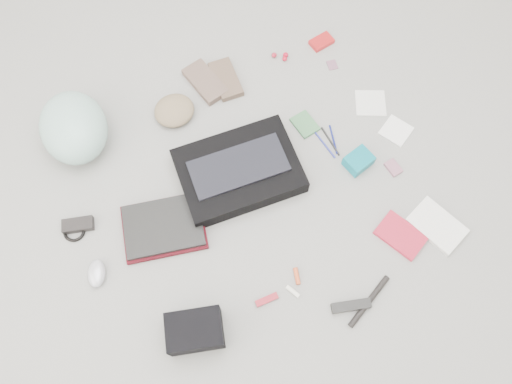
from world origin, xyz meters
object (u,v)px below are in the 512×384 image
bike_helmet (74,128)px  book_red (401,235)px  laptop (163,226)px  messenger_bag (239,171)px  camera_bag (195,331)px  accordion_wallet (359,161)px

bike_helmet → book_red: 1.45m
laptop → bike_helmet: (-0.14, 0.56, 0.07)m
messenger_bag → bike_helmet: bike_helmet is taller
camera_bag → accordion_wallet: size_ratio=1.82×
book_red → messenger_bag: bearing=107.4°
laptop → camera_bag: camera_bag is taller
camera_bag → accordion_wallet: bearing=38.4°
messenger_bag → camera_bag: (-0.46, -0.50, 0.02)m
laptop → camera_bag: bearing=-81.9°
book_red → accordion_wallet: bearing=64.5°
messenger_bag → accordion_wallet: 0.52m
laptop → accordion_wallet: size_ratio=2.81×
accordion_wallet → laptop: bearing=161.4°
messenger_bag → camera_bag: camera_bag is taller
messenger_bag → book_red: messenger_bag is taller
book_red → accordion_wallet: size_ratio=1.69×
messenger_bag → laptop: (-0.39, -0.06, -0.01)m
camera_bag → book_red: camera_bag is taller
laptop → book_red: 0.97m
accordion_wallet → bike_helmet: bearing=135.9°
camera_bag → book_red: (0.90, -0.06, -0.06)m
bike_helmet → camera_bag: bike_helmet is taller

